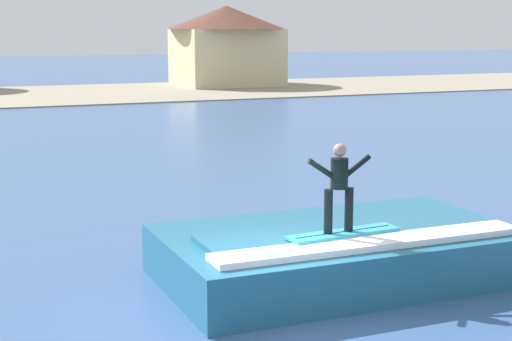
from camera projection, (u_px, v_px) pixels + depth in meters
The scene contains 7 objects.
ground_plane at pixel (276, 316), 13.50m from camera, with size 260.00×260.00×0.00m, color #395B90.
wave_crest at pixel (339, 253), 15.46m from camera, with size 6.80×3.92×1.08m.
surfboard at pixel (343, 233), 14.59m from camera, with size 2.27×0.68×0.06m.
surfer at pixel (339, 183), 14.38m from camera, with size 1.29×0.32×1.64m.
shoreline_bank at pixel (3, 96), 56.00m from camera, with size 120.00×17.68×0.08m.
car_far_shore at pixel (226, 76), 64.17m from camera, with size 4.34×2.23×1.86m.
house_gabled_white at pixel (226, 41), 65.74m from camera, with size 9.83×9.83×6.60m.
Camera 1 is at (-5.31, -11.70, 4.84)m, focal length 55.71 mm.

